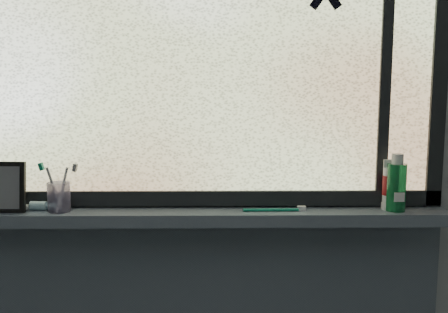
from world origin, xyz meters
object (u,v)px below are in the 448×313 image
vanity_mirror (5,187)px  toothbrush_cup (59,197)px  mouthwash_bottle (396,182)px  cream_tube (390,183)px

vanity_mirror → toothbrush_cup: vanity_mirror is taller
vanity_mirror → mouthwash_bottle: bearing=2.1°
vanity_mirror → cream_tube: bearing=3.0°
toothbrush_cup → mouthwash_bottle: size_ratio=0.62×
vanity_mirror → cream_tube: 1.23m
toothbrush_cup → vanity_mirror: bearing=-177.9°
mouthwash_bottle → cream_tube: bearing=126.7°
toothbrush_cup → mouthwash_bottle: mouthwash_bottle is taller
toothbrush_cup → cream_tube: bearing=0.8°
vanity_mirror → mouthwash_bottle: size_ratio=1.06×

